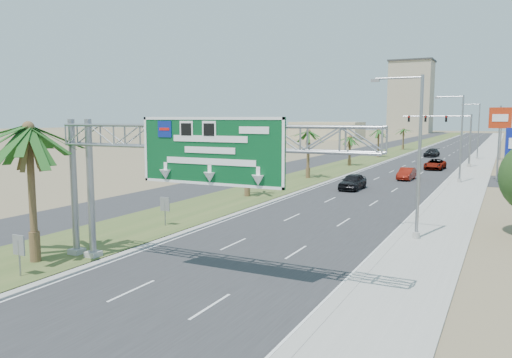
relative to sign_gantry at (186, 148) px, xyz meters
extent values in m
cube|color=#28282B|center=(1.06, 100.07, -6.05)|extent=(12.00, 300.00, 0.02)
cube|color=#9E9B93|center=(9.56, 100.07, -6.01)|extent=(4.00, 300.00, 0.10)
cube|color=#3C5324|center=(-8.94, 100.07, -6.00)|extent=(7.00, 300.00, 0.12)
cube|color=#28282B|center=(-15.94, 100.07, -6.05)|extent=(8.00, 300.00, 0.02)
cylinder|color=gray|center=(-6.14, 0.07, -2.36)|extent=(0.36, 0.36, 7.40)
cylinder|color=gray|center=(-7.34, 0.07, -2.36)|extent=(0.36, 0.36, 7.40)
cube|color=#9E9B93|center=(-6.14, 0.07, -5.86)|extent=(0.70, 0.70, 0.40)
cube|color=#9E9B93|center=(-7.34, 0.07, -5.86)|extent=(0.70, 0.70, 0.40)
cube|color=#074720|center=(1.56, -0.41, -0.06)|extent=(7.20, 0.12, 3.00)
cube|color=navy|center=(-0.84, -0.49, 0.89)|extent=(0.75, 0.03, 0.75)
cone|color=white|center=(1.56, -0.49, -1.21)|extent=(0.56, 0.56, 0.45)
cylinder|color=brown|center=(-8.14, -1.93, -2.56)|extent=(0.36, 0.36, 7.00)
cylinder|color=brown|center=(-8.14, -1.93, -5.22)|extent=(0.54, 0.54, 1.68)
cylinder|color=brown|center=(-8.44, 22.07, -3.56)|extent=(0.36, 0.36, 5.00)
cylinder|color=brown|center=(-8.44, 22.07, -5.46)|extent=(0.54, 0.54, 1.20)
cylinder|color=brown|center=(-8.44, 38.07, -3.16)|extent=(0.36, 0.36, 5.80)
cylinder|color=brown|center=(-8.44, 38.07, -5.36)|extent=(0.54, 0.54, 1.39)
cylinder|color=brown|center=(-8.44, 56.07, -3.81)|extent=(0.36, 0.36, 4.50)
cylinder|color=brown|center=(-8.44, 56.07, -5.52)|extent=(0.54, 0.54, 1.08)
cylinder|color=brown|center=(-8.44, 75.07, -3.46)|extent=(0.36, 0.36, 5.20)
cylinder|color=brown|center=(-8.44, 75.07, -5.43)|extent=(0.54, 0.54, 1.25)
cylinder|color=brown|center=(-8.44, 100.07, -3.66)|extent=(0.36, 0.36, 4.80)
cylinder|color=brown|center=(-8.44, 100.07, -5.48)|extent=(0.54, 0.54, 1.15)
cylinder|color=gray|center=(8.56, 12.07, -1.06)|extent=(0.20, 0.20, 10.00)
cylinder|color=gray|center=(7.16, 12.07, 3.79)|extent=(2.80, 0.12, 0.12)
cube|color=slate|center=(5.76, 12.07, 3.69)|extent=(0.50, 0.22, 0.18)
cylinder|color=#9E9B93|center=(8.56, 12.07, -5.81)|extent=(0.44, 0.44, 0.50)
cylinder|color=gray|center=(8.56, 42.07, -1.06)|extent=(0.20, 0.20, 10.00)
cylinder|color=gray|center=(7.16, 42.07, 3.79)|extent=(2.80, 0.12, 0.12)
cube|color=slate|center=(5.76, 42.07, 3.69)|extent=(0.50, 0.22, 0.18)
cylinder|color=#9E9B93|center=(8.56, 42.07, -5.81)|extent=(0.44, 0.44, 0.50)
cylinder|color=gray|center=(8.56, 78.07, -1.06)|extent=(0.20, 0.20, 10.00)
cylinder|color=gray|center=(7.16, 78.07, 3.79)|extent=(2.80, 0.12, 0.12)
cube|color=slate|center=(5.76, 78.07, 3.69)|extent=(0.50, 0.22, 0.18)
cylinder|color=#9E9B93|center=(8.56, 78.07, -5.81)|extent=(0.44, 0.44, 0.50)
cylinder|color=gray|center=(8.26, 62.07, -2.06)|extent=(0.28, 0.28, 8.00)
cylinder|color=gray|center=(3.26, 62.07, 1.64)|extent=(10.00, 0.18, 0.18)
cube|color=black|center=(4.76, 61.87, 1.24)|extent=(0.32, 0.18, 0.95)
cube|color=black|center=(1.76, 61.87, 1.24)|extent=(0.32, 0.18, 0.95)
cube|color=black|center=(-0.74, 61.87, 1.24)|extent=(0.32, 0.18, 0.95)
sphere|color=red|center=(4.76, 61.75, 1.54)|extent=(0.22, 0.22, 0.22)
imported|color=black|center=(8.26, 62.07, 0.94)|extent=(0.16, 0.16, 0.60)
cylinder|color=#9E9B93|center=(8.26, 62.07, -5.76)|extent=(0.56, 0.56, 0.60)
cylinder|color=gray|center=(-6.74, -3.93, -5.16)|extent=(0.08, 0.08, 1.80)
cube|color=slate|center=(-6.74, -3.93, -4.46)|extent=(0.75, 0.06, 0.95)
cylinder|color=gray|center=(-7.44, 8.07, -5.16)|extent=(0.08, 0.08, 1.80)
cube|color=slate|center=(-7.44, 8.07, -4.46)|extent=(0.75, 0.06, 0.95)
cube|color=tan|center=(-30.94, 240.07, 11.44)|extent=(20.00, 16.00, 35.00)
cube|color=tan|center=(-43.94, 150.07, -3.06)|extent=(24.00, 14.00, 6.00)
imported|color=black|center=(-0.94, 31.45, -5.22)|extent=(2.08, 4.93, 1.67)
imported|color=#6A1209|center=(2.56, 42.54, -5.33)|extent=(1.69, 4.47, 1.46)
imported|color=gray|center=(4.07, 56.73, -5.31)|extent=(2.73, 5.51, 1.50)
imported|color=black|center=(0.41, 81.34, -5.29)|extent=(2.71, 5.49, 1.53)
cylinder|color=gray|center=(12.36, 45.43, -1.63)|extent=(0.20, 0.20, 8.86)
cube|color=#B72B0E|center=(12.36, 45.43, 1.40)|extent=(2.42, 0.69, 2.40)
cube|color=white|center=(12.36, 45.25, 1.40)|extent=(1.66, 0.32, 0.84)
cylinder|color=gray|center=(12.18, 79.53, -2.24)|extent=(0.20, 0.20, 7.63)
cube|color=red|center=(12.18, 79.53, 0.48)|extent=(2.17, 1.04, 1.80)
cube|color=white|center=(12.18, 79.35, 0.48)|extent=(1.46, 0.57, 0.63)
camera|label=1|loc=(13.25, -19.11, 1.40)|focal=35.00mm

